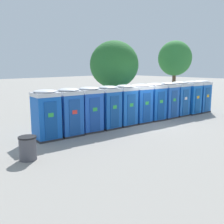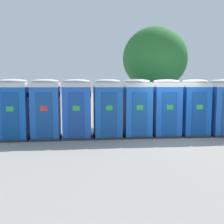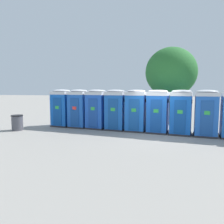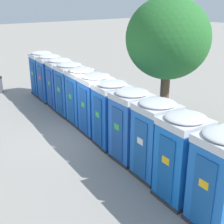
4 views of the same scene
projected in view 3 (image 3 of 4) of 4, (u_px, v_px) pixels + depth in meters
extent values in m
plane|color=gray|center=(156.00, 134.00, 12.44)|extent=(120.00, 120.00, 0.00)
cube|color=#2D2D33|center=(63.00, 125.00, 15.19)|extent=(1.39, 1.36, 0.10)
cube|color=blue|center=(62.00, 110.00, 15.07)|extent=(1.32, 1.29, 2.10)
cube|color=#104697|center=(57.00, 112.00, 14.53)|extent=(0.64, 0.12, 1.85)
cube|color=green|center=(57.00, 107.00, 14.49)|extent=(0.28, 0.05, 0.20)
cube|color=black|center=(69.00, 99.00, 14.77)|extent=(0.07, 0.36, 0.20)
cube|color=silver|center=(62.00, 93.00, 14.94)|extent=(1.36, 1.33, 0.20)
ellipsoid|color=silver|center=(62.00, 91.00, 14.92)|extent=(1.30, 1.27, 0.18)
cube|color=#2D2D33|center=(79.00, 126.00, 14.74)|extent=(1.34, 1.34, 0.10)
cube|color=blue|center=(79.00, 110.00, 14.62)|extent=(1.27, 1.27, 2.10)
cube|color=#174696|center=(75.00, 112.00, 14.08)|extent=(0.62, 0.11, 1.85)
cube|color=red|center=(74.00, 108.00, 14.04)|extent=(0.28, 0.04, 0.20)
cube|color=black|center=(87.00, 99.00, 14.34)|extent=(0.07, 0.36, 0.20)
cube|color=silver|center=(79.00, 93.00, 14.49)|extent=(1.31, 1.31, 0.20)
ellipsoid|color=silver|center=(79.00, 91.00, 14.48)|extent=(1.25, 1.25, 0.18)
cube|color=#2D2D33|center=(97.00, 128.00, 14.33)|extent=(1.41, 1.39, 0.10)
cube|color=blue|center=(97.00, 111.00, 14.21)|extent=(1.34, 1.32, 2.10)
cube|color=#19459E|center=(93.00, 113.00, 13.68)|extent=(0.64, 0.14, 1.85)
cube|color=green|center=(93.00, 109.00, 13.64)|extent=(0.28, 0.06, 0.20)
cube|color=black|center=(105.00, 100.00, 13.90)|extent=(0.09, 0.36, 0.20)
cube|color=silver|center=(97.00, 93.00, 14.08)|extent=(1.38, 1.36, 0.20)
ellipsoid|color=silver|center=(97.00, 91.00, 14.07)|extent=(1.32, 1.30, 0.18)
cube|color=#2D2D33|center=(116.00, 129.00, 13.86)|extent=(1.31, 1.31, 0.10)
cube|color=blue|center=(116.00, 112.00, 13.74)|extent=(1.24, 1.24, 2.10)
cube|color=#144894|center=(113.00, 114.00, 13.19)|extent=(0.63, 0.09, 1.85)
cube|color=green|center=(113.00, 109.00, 13.15)|extent=(0.28, 0.03, 0.20)
cube|color=black|center=(125.00, 100.00, 13.47)|extent=(0.06, 0.36, 0.20)
cube|color=silver|center=(116.00, 93.00, 13.61)|extent=(1.28, 1.28, 0.20)
ellipsoid|color=silver|center=(116.00, 91.00, 13.59)|extent=(1.22, 1.22, 0.18)
cube|color=#2D2D33|center=(136.00, 130.00, 13.42)|extent=(1.32, 1.32, 0.10)
cube|color=blue|center=(136.00, 112.00, 13.30)|extent=(1.26, 1.26, 2.10)
cube|color=#164FA1|center=(134.00, 115.00, 12.76)|extent=(0.63, 0.10, 1.85)
cube|color=green|center=(134.00, 110.00, 12.71)|extent=(0.28, 0.04, 0.20)
cube|color=black|center=(146.00, 101.00, 13.02)|extent=(0.06, 0.36, 0.20)
cube|color=silver|center=(136.00, 94.00, 13.17)|extent=(1.30, 1.30, 0.20)
ellipsoid|color=silver|center=(136.00, 91.00, 13.16)|extent=(1.23, 1.24, 0.18)
cube|color=#2D2D33|center=(157.00, 132.00, 12.95)|extent=(1.35, 1.35, 0.10)
cube|color=blue|center=(158.00, 113.00, 12.83)|extent=(1.29, 1.29, 2.10)
cube|color=#1449A1|center=(156.00, 116.00, 12.30)|extent=(0.63, 0.12, 1.85)
cube|color=green|center=(156.00, 111.00, 12.25)|extent=(0.28, 0.05, 0.20)
cube|color=black|center=(168.00, 101.00, 12.54)|extent=(0.07, 0.36, 0.20)
cube|color=silver|center=(158.00, 94.00, 12.70)|extent=(1.33, 1.33, 0.20)
ellipsoid|color=silver|center=(158.00, 91.00, 12.69)|extent=(1.26, 1.26, 0.18)
cube|color=#2D2D33|center=(180.00, 133.00, 12.46)|extent=(1.35, 1.37, 0.10)
cube|color=blue|center=(181.00, 114.00, 12.34)|extent=(1.29, 1.30, 2.10)
cube|color=#104597|center=(180.00, 117.00, 11.81)|extent=(0.61, 0.13, 1.85)
cube|color=green|center=(180.00, 112.00, 11.77)|extent=(0.28, 0.05, 0.20)
cube|color=black|center=(192.00, 102.00, 12.05)|extent=(0.08, 0.36, 0.20)
cube|color=silver|center=(182.00, 94.00, 12.22)|extent=(1.32, 1.34, 0.20)
ellipsoid|color=silver|center=(182.00, 91.00, 12.20)|extent=(1.26, 1.28, 0.18)
cube|color=#2D2D33|center=(205.00, 135.00, 12.01)|extent=(1.30, 1.31, 0.10)
cube|color=blue|center=(206.00, 115.00, 11.89)|extent=(1.24, 1.24, 2.10)
cube|color=#1B4C9B|center=(207.00, 118.00, 11.35)|extent=(0.63, 0.09, 1.85)
cube|color=green|center=(207.00, 113.00, 11.30)|extent=(0.28, 0.03, 0.20)
cube|color=black|center=(218.00, 102.00, 11.63)|extent=(0.06, 0.36, 0.20)
cube|color=silver|center=(207.00, 94.00, 11.77)|extent=(1.28, 1.28, 0.20)
ellipsoid|color=silver|center=(207.00, 91.00, 11.75)|extent=(1.22, 1.22, 0.18)
cylinder|color=brown|center=(170.00, 105.00, 15.74)|extent=(0.41, 0.41, 2.80)
ellipsoid|color=#286B2D|center=(171.00, 72.00, 15.48)|extent=(3.60, 3.60, 3.48)
cylinder|color=#4C4C54|center=(17.00, 123.00, 13.64)|extent=(0.68, 0.68, 0.90)
cylinder|color=black|center=(17.00, 116.00, 13.58)|extent=(0.72, 0.72, 0.06)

